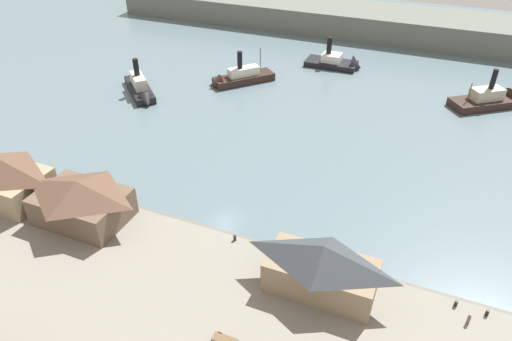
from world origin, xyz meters
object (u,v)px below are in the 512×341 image
at_px(ferry_shed_east_terminal, 81,200).
at_px(ferry_moored_east, 492,100).
at_px(ferry_departing_north, 339,63).
at_px(mooring_post_west, 235,238).
at_px(ferry_shed_central_terminal, 322,268).
at_px(mooring_post_center_east, 487,313).
at_px(ferry_approaching_east, 238,78).
at_px(mooring_post_center_west, 456,303).
at_px(pedestrian_standing_center, 469,319).
at_px(ferry_approaching_west, 141,89).

bearing_deg(ferry_shed_east_terminal, ferry_moored_east, 50.32).
bearing_deg(ferry_departing_north, ferry_shed_east_terminal, -103.90).
bearing_deg(mooring_post_west, ferry_departing_north, 92.84).
distance_m(ferry_shed_central_terminal, mooring_post_center_east, 21.77).
relative_size(ferry_departing_north, ferry_approaching_east, 0.96).
distance_m(mooring_post_center_west, ferry_moored_east, 69.89).
height_order(pedestrian_standing_center, mooring_post_center_west, pedestrian_standing_center).
distance_m(mooring_post_west, ferry_approaching_west, 61.45).
relative_size(mooring_post_west, ferry_moored_east, 0.05).
xyz_separation_m(mooring_post_center_west, ferry_approaching_east, (-58.16, 57.97, -0.13)).
height_order(ferry_shed_east_terminal, mooring_post_west, ferry_shed_east_terminal).
xyz_separation_m(ferry_shed_central_terminal, ferry_departing_north, (-18.76, 83.83, -3.86)).
bearing_deg(ferry_departing_north, ferry_shed_central_terminal, -77.38).
height_order(pedestrian_standing_center, ferry_departing_north, ferry_departing_north).
bearing_deg(ferry_shed_east_terminal, ferry_approaching_east, 91.12).
xyz_separation_m(ferry_shed_central_terminal, ferry_moored_east, (21.88, 73.69, -3.56)).
xyz_separation_m(mooring_post_center_east, ferry_approaching_east, (-61.95, 58.01, -0.13)).
height_order(mooring_post_west, ferry_moored_east, ferry_moored_east).
xyz_separation_m(ferry_shed_east_terminal, ferry_approaching_east, (-1.21, 62.34, -3.40)).
bearing_deg(mooring_post_west, mooring_post_center_west, -0.54).
bearing_deg(ferry_approaching_east, ferry_approaching_west, -139.97).
bearing_deg(mooring_post_west, ferry_approaching_east, 114.28).
bearing_deg(pedestrian_standing_center, ferry_approaching_east, 134.75).
height_order(ferry_shed_east_terminal, ferry_moored_east, ferry_moored_east).
distance_m(ferry_shed_east_terminal, ferry_approaching_east, 62.44).
distance_m(ferry_shed_central_terminal, mooring_post_center_west, 18.12).
relative_size(ferry_shed_central_terminal, ferry_approaching_east, 0.89).
bearing_deg(mooring_post_west, ferry_approaching_west, 137.78).
distance_m(ferry_shed_central_terminal, mooring_post_west, 15.79).
bearing_deg(ferry_shed_east_terminal, ferry_shed_central_terminal, 0.60).
relative_size(mooring_post_west, ferry_approaching_east, 0.05).
height_order(mooring_post_center_west, ferry_approaching_west, ferry_approaching_west).
relative_size(mooring_post_west, mooring_post_center_east, 1.00).
height_order(ferry_moored_east, ferry_departing_north, ferry_moored_east).
height_order(mooring_post_center_east, mooring_post_center_west, same).
bearing_deg(pedestrian_standing_center, ferry_moored_east, 87.65).
distance_m(pedestrian_standing_center, ferry_approaching_east, 84.87).
bearing_deg(ferry_shed_east_terminal, ferry_departing_north, 76.10).
xyz_separation_m(pedestrian_standing_center, mooring_post_west, (-33.74, 2.60, -0.30)).
bearing_deg(ferry_departing_north, mooring_post_center_west, -65.68).
height_order(ferry_approaching_west, ferry_approaching_east, ferry_approaching_west).
bearing_deg(mooring_post_center_west, pedestrian_standing_center, -55.26).
bearing_deg(ferry_approaching_east, mooring_post_center_east, -43.12).
height_order(mooring_post_center_east, ferry_approaching_west, ferry_approaching_west).
xyz_separation_m(pedestrian_standing_center, ferry_approaching_west, (-79.25, 43.89, -0.32)).
bearing_deg(ferry_approaching_east, ferry_departing_north, 44.80).
relative_size(pedestrian_standing_center, ferry_approaching_west, 0.10).
relative_size(ferry_moored_east, ferry_approaching_east, 1.08).
bearing_deg(ferry_approaching_west, mooring_post_center_west, -28.17).
bearing_deg(ferry_departing_north, mooring_post_west, -87.16).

